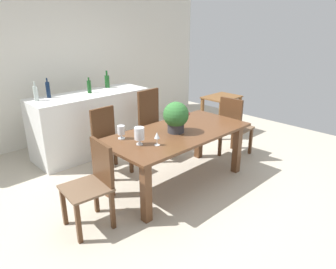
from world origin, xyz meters
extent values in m
plane|color=#BCB29E|center=(0.00, 0.00, 0.00)|extent=(7.04, 7.04, 0.00)
cube|color=silver|center=(0.00, 2.60, 1.30)|extent=(6.40, 0.10, 2.60)
cube|color=brown|center=(0.00, -0.16, 0.73)|extent=(1.96, 0.96, 0.03)
cube|color=brown|center=(-0.86, -0.52, 0.36)|extent=(0.10, 0.10, 0.72)
cube|color=brown|center=(0.86, -0.52, 0.36)|extent=(0.10, 0.10, 0.72)
cube|color=brown|center=(-0.86, 0.20, 0.36)|extent=(0.10, 0.10, 0.72)
cube|color=brown|center=(0.86, 0.20, 0.36)|extent=(0.10, 0.10, 0.72)
cube|color=#4C2D19|center=(1.58, -0.31, 0.23)|extent=(0.05, 0.05, 0.45)
cube|color=#4C2D19|center=(1.56, 0.02, 0.23)|extent=(0.05, 0.05, 0.45)
cube|color=#4C2D19|center=(1.18, -0.35, 0.23)|extent=(0.05, 0.05, 0.45)
cube|color=#4C2D19|center=(1.16, -0.01, 0.23)|extent=(0.05, 0.05, 0.45)
cube|color=brown|center=(1.37, -0.16, 0.46)|extent=(0.51, 0.44, 0.03)
cube|color=#4C2D19|center=(1.15, -0.18, 0.74)|extent=(0.07, 0.38, 0.52)
cube|color=#4C2D19|center=(-1.54, 0.05, 0.23)|extent=(0.05, 0.05, 0.45)
cube|color=#4C2D19|center=(-1.58, -0.34, 0.23)|extent=(0.05, 0.05, 0.45)
cube|color=#4C2D19|center=(-1.16, 0.01, 0.23)|extent=(0.05, 0.05, 0.45)
cube|color=#4C2D19|center=(-1.20, -0.37, 0.23)|extent=(0.05, 0.05, 0.45)
cube|color=brown|center=(-1.37, -0.16, 0.46)|extent=(0.49, 0.50, 0.03)
cube|color=#4C2D19|center=(-1.17, -0.18, 0.70)|extent=(0.08, 0.42, 0.46)
cube|color=#4C2D19|center=(-0.61, 0.51, 0.23)|extent=(0.05, 0.05, 0.45)
cube|color=#4C2D19|center=(-0.26, 0.52, 0.23)|extent=(0.05, 0.05, 0.45)
cube|color=#4C2D19|center=(-0.62, 0.90, 0.23)|extent=(0.05, 0.05, 0.45)
cube|color=#4C2D19|center=(-0.27, 0.91, 0.23)|extent=(0.05, 0.05, 0.45)
cube|color=brown|center=(-0.44, 0.71, 0.46)|extent=(0.43, 0.47, 0.03)
cube|color=#4C2D19|center=(-0.45, 0.92, 0.71)|extent=(0.39, 0.05, 0.46)
cube|color=#4C2D19|center=(0.25, 0.50, 0.23)|extent=(0.05, 0.05, 0.45)
cube|color=#4C2D19|center=(0.65, 0.52, 0.23)|extent=(0.05, 0.05, 0.45)
cube|color=#4C2D19|center=(0.23, 0.89, 0.23)|extent=(0.05, 0.05, 0.45)
cube|color=#4C2D19|center=(0.63, 0.92, 0.23)|extent=(0.05, 0.05, 0.45)
cube|color=brown|center=(0.44, 0.71, 0.46)|extent=(0.50, 0.49, 0.03)
cube|color=#4C2D19|center=(0.43, 0.92, 0.77)|extent=(0.44, 0.06, 0.59)
cylinder|color=#333338|center=(-0.04, -0.16, 0.81)|extent=(0.21, 0.21, 0.11)
sphere|color=#2D662D|center=(-0.04, -0.16, 0.99)|extent=(0.33, 0.33, 0.33)
sphere|color=#C64C56|center=(0.08, -0.26, 0.99)|extent=(0.05, 0.05, 0.05)
sphere|color=#C64C56|center=(-0.07, -0.25, 0.95)|extent=(0.05, 0.05, 0.05)
sphere|color=#C64C56|center=(0.06, -0.21, 1.08)|extent=(0.04, 0.04, 0.04)
sphere|color=#C64C56|center=(0.00, -0.07, 1.07)|extent=(0.05, 0.05, 0.05)
sphere|color=#C64C56|center=(0.08, -0.17, 0.99)|extent=(0.05, 0.05, 0.05)
cylinder|color=silver|center=(-0.68, 0.13, 0.76)|extent=(0.08, 0.08, 0.01)
cylinder|color=silver|center=(-0.68, 0.13, 0.79)|extent=(0.02, 0.02, 0.05)
cylinder|color=silver|center=(-0.68, 0.13, 0.87)|extent=(0.09, 0.09, 0.11)
cylinder|color=silver|center=(-0.64, -0.17, 0.76)|extent=(0.08, 0.08, 0.01)
cylinder|color=silver|center=(-0.64, -0.17, 0.79)|extent=(0.02, 0.02, 0.05)
cylinder|color=silver|center=(-0.64, -0.17, 0.89)|extent=(0.12, 0.12, 0.14)
cylinder|color=silver|center=(-0.51, -0.32, 0.75)|extent=(0.06, 0.06, 0.00)
cylinder|color=silver|center=(-0.51, -0.32, 0.80)|extent=(0.01, 0.01, 0.08)
cone|color=silver|center=(-0.51, -0.32, 0.87)|extent=(0.06, 0.06, 0.07)
cube|color=silver|center=(-0.22, 1.62, 0.50)|extent=(1.93, 0.69, 1.00)
cylinder|color=#194C1E|center=(-0.20, 1.65, 1.10)|extent=(0.06, 0.06, 0.20)
cylinder|color=#194C1E|center=(-0.20, 1.65, 1.22)|extent=(0.03, 0.03, 0.05)
cylinder|color=#0F1E38|center=(-0.81, 1.79, 1.12)|extent=(0.06, 0.06, 0.24)
cylinder|color=#0F1E38|center=(-0.81, 1.79, 1.27)|extent=(0.02, 0.02, 0.06)
cylinder|color=#B2BFB7|center=(-1.03, 1.72, 1.10)|extent=(0.06, 0.06, 0.21)
cylinder|color=#B2BFB7|center=(-1.03, 1.72, 1.25)|extent=(0.03, 0.03, 0.07)
cylinder|color=#194C1E|center=(0.26, 1.82, 1.10)|extent=(0.08, 0.08, 0.21)
cylinder|color=#194C1E|center=(0.26, 1.82, 1.25)|extent=(0.03, 0.03, 0.08)
cube|color=brown|center=(2.05, 0.65, 0.73)|extent=(0.69, 0.51, 0.02)
cube|color=brown|center=(1.74, 0.44, 0.36)|extent=(0.05, 0.05, 0.72)
cube|color=brown|center=(2.35, 0.44, 0.36)|extent=(0.05, 0.05, 0.72)
cube|color=brown|center=(1.74, 0.87, 0.36)|extent=(0.05, 0.05, 0.72)
cube|color=brown|center=(2.35, 0.87, 0.36)|extent=(0.05, 0.05, 0.72)
camera|label=1|loc=(-2.70, -2.77, 2.10)|focal=32.89mm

